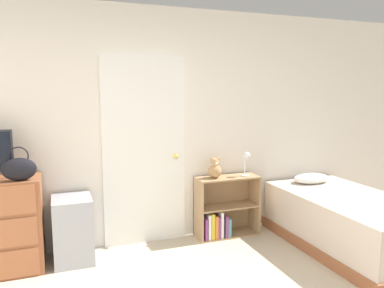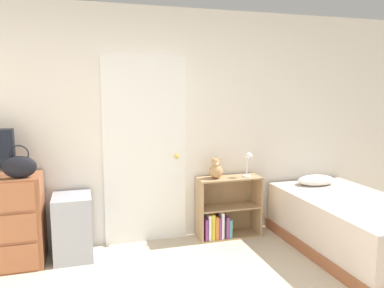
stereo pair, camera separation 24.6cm
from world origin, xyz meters
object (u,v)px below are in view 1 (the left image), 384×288
(teddy_bear, at_px, (215,169))
(bed, at_px, (348,222))
(bookshelf, at_px, (222,213))
(storage_bin, at_px, (73,229))
(handbag, at_px, (19,169))
(desk_lamp, at_px, (246,159))

(teddy_bear, distance_m, bed, 1.53)
(bookshelf, height_order, teddy_bear, teddy_bear)
(teddy_bear, height_order, bed, teddy_bear)
(bed, bearing_deg, storage_bin, 166.36)
(handbag, distance_m, teddy_bear, 2.00)
(teddy_bear, bearing_deg, handbag, -173.95)
(handbag, bearing_deg, bed, -9.62)
(bed, bearing_deg, desk_lamp, 139.99)
(teddy_bear, relative_size, bed, 0.13)
(bookshelf, bearing_deg, desk_lamp, -8.36)
(handbag, relative_size, bed, 0.17)
(handbag, distance_m, storage_bin, 0.80)
(storage_bin, distance_m, bookshelf, 1.64)
(bed, bearing_deg, handbag, 170.38)
(bookshelf, height_order, desk_lamp, desk_lamp)
(storage_bin, distance_m, teddy_bear, 1.62)
(handbag, height_order, desk_lamp, handbag)
(handbag, xyz_separation_m, storage_bin, (0.43, 0.13, -0.66))
(storage_bin, bearing_deg, handbag, -163.27)
(handbag, height_order, bookshelf, handbag)
(storage_bin, xyz_separation_m, bookshelf, (1.64, 0.08, -0.05))
(handbag, bearing_deg, storage_bin, 16.73)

